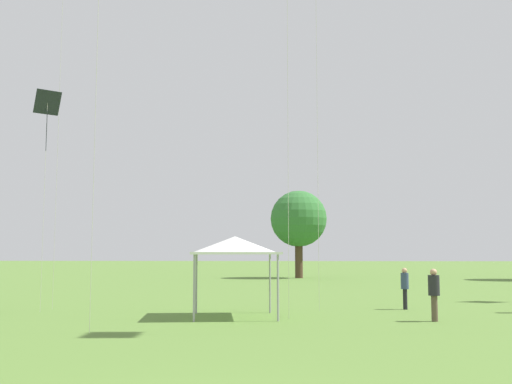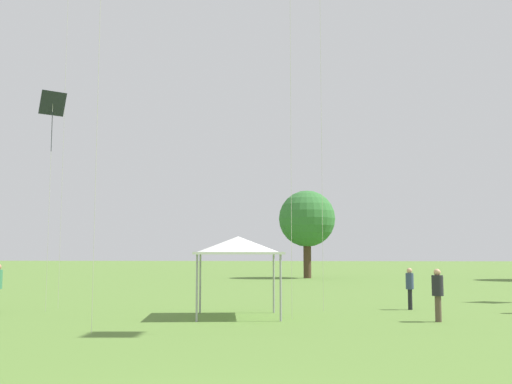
% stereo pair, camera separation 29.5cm
% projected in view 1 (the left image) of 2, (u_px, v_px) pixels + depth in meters
% --- Properties ---
extents(person_standing_0, '(0.35, 0.35, 1.60)m').
position_uv_depth(person_standing_0, '(405.00, 284.00, 23.31)').
color(person_standing_0, black).
rests_on(person_standing_0, ground).
extents(person_standing_2, '(0.49, 0.49, 1.68)m').
position_uv_depth(person_standing_2, '(434.00, 290.00, 19.26)').
color(person_standing_2, brown).
rests_on(person_standing_2, ground).
extents(canopy_tent, '(3.40, 3.40, 2.76)m').
position_uv_depth(canopy_tent, '(235.00, 246.00, 20.73)').
color(canopy_tent, white).
rests_on(canopy_tent, ground).
extents(kite_3, '(1.02, 0.96, 8.39)m').
position_uv_depth(kite_3, '(47.00, 108.00, 23.02)').
color(kite_3, '#1E2328').
rests_on(kite_3, ground).
extents(distant_tree_1, '(4.91, 4.91, 7.62)m').
position_uv_depth(distant_tree_1, '(299.00, 219.00, 52.35)').
color(distant_tree_1, '#473323').
rests_on(distant_tree_1, ground).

